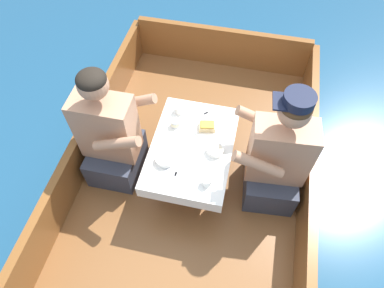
# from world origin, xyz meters

# --- Properties ---
(ground_plane) EXTENTS (60.00, 60.00, 0.00)m
(ground_plane) POSITION_xyz_m (0.00, 0.00, 0.00)
(ground_plane) COLOR navy
(boat_deck) EXTENTS (1.77, 2.94, 0.32)m
(boat_deck) POSITION_xyz_m (0.00, 0.00, 0.16)
(boat_deck) COLOR brown
(boat_deck) RESTS_ON ground_plane
(gunwale_port) EXTENTS (0.06, 2.94, 0.35)m
(gunwale_port) POSITION_xyz_m (-0.85, 0.00, 0.50)
(gunwale_port) COLOR brown
(gunwale_port) RESTS_ON boat_deck
(gunwale_starboard) EXTENTS (0.06, 2.94, 0.35)m
(gunwale_starboard) POSITION_xyz_m (0.85, 0.00, 0.50)
(gunwale_starboard) COLOR brown
(gunwale_starboard) RESTS_ON boat_deck
(bow_coaming) EXTENTS (1.65, 0.06, 0.40)m
(bow_coaming) POSITION_xyz_m (0.00, 1.44, 0.52)
(bow_coaming) COLOR brown
(bow_coaming) RESTS_ON boat_deck
(cockpit_table) EXTENTS (0.57, 0.82, 0.41)m
(cockpit_table) POSITION_xyz_m (0.00, 0.09, 0.68)
(cockpit_table) COLOR #B2B2B7
(cockpit_table) RESTS_ON boat_deck
(person_port) EXTENTS (0.52, 0.44, 1.02)m
(person_port) POSITION_xyz_m (-0.58, 0.04, 0.73)
(person_port) COLOR #333847
(person_port) RESTS_ON boat_deck
(person_starboard) EXTENTS (0.55, 0.48, 1.04)m
(person_starboard) POSITION_xyz_m (0.58, 0.10, 0.73)
(person_starboard) COLOR #333847
(person_starboard) RESTS_ON boat_deck
(plate_sandwich) EXTENTS (0.19, 0.19, 0.01)m
(plate_sandwich) POSITION_xyz_m (0.07, 0.26, 0.73)
(plate_sandwich) COLOR white
(plate_sandwich) RESTS_ON cockpit_table
(plate_bread) EXTENTS (0.18, 0.18, 0.01)m
(plate_bread) POSITION_xyz_m (-0.01, 0.07, 0.73)
(plate_bread) COLOR white
(plate_bread) RESTS_ON cockpit_table
(sandwich) EXTENTS (0.13, 0.10, 0.05)m
(sandwich) POSITION_xyz_m (0.07, 0.26, 0.76)
(sandwich) COLOR #E0BC7F
(sandwich) RESTS_ON plate_sandwich
(bowl_port_near) EXTENTS (0.13, 0.13, 0.04)m
(bowl_port_near) POSITION_xyz_m (-0.15, -0.07, 0.75)
(bowl_port_near) COLOR white
(bowl_port_near) RESTS_ON cockpit_table
(bowl_starboard_near) EXTENTS (0.12, 0.12, 0.04)m
(bowl_starboard_near) POSITION_xyz_m (0.17, 0.07, 0.75)
(bowl_starboard_near) COLOR white
(bowl_starboard_near) RESTS_ON cockpit_table
(coffee_cup_port) EXTENTS (0.10, 0.08, 0.06)m
(coffee_cup_port) POSITION_xyz_m (-0.16, 0.38, 0.76)
(coffee_cup_port) COLOR white
(coffee_cup_port) RESTS_ON cockpit_table
(coffee_cup_starboard) EXTENTS (0.09, 0.06, 0.05)m
(coffee_cup_starboard) POSITION_xyz_m (0.16, -0.18, 0.76)
(coffee_cup_starboard) COLOR white
(coffee_cup_starboard) RESTS_ON cockpit_table
(tin_can) EXTENTS (0.07, 0.07, 0.05)m
(tin_can) POSITION_xyz_m (-0.16, 0.24, 0.76)
(tin_can) COLOR silver
(tin_can) RESTS_ON cockpit_table
(utensil_fork_port) EXTENTS (0.02, 0.17, 0.00)m
(utensil_fork_port) POSITION_xyz_m (-0.05, -0.21, 0.73)
(utensil_fork_port) COLOR silver
(utensil_fork_port) RESTS_ON cockpit_table
(utensil_fork_starboard) EXTENTS (0.14, 0.12, 0.00)m
(utensil_fork_starboard) POSITION_xyz_m (-0.00, 0.37, 0.73)
(utensil_fork_starboard) COLOR silver
(utensil_fork_starboard) RESTS_ON cockpit_table
(utensil_spoon_center) EXTENTS (0.13, 0.13, 0.01)m
(utensil_spoon_center) POSITION_xyz_m (-0.14, -0.17, 0.73)
(utensil_spoon_center) COLOR silver
(utensil_spoon_center) RESTS_ON cockpit_table
(utensil_spoon_port) EXTENTS (0.17, 0.05, 0.01)m
(utensil_spoon_port) POSITION_xyz_m (0.04, -0.07, 0.73)
(utensil_spoon_port) COLOR silver
(utensil_spoon_port) RESTS_ON cockpit_table
(utensil_knife_port) EXTENTS (0.17, 0.04, 0.00)m
(utensil_knife_port) POSITION_xyz_m (-0.12, 0.15, 0.73)
(utensil_knife_port) COLOR silver
(utensil_knife_port) RESTS_ON cockpit_table
(utensil_spoon_starboard) EXTENTS (0.09, 0.16, 0.01)m
(utensil_spoon_starboard) POSITION_xyz_m (0.05, -0.13, 0.73)
(utensil_spoon_starboard) COLOR silver
(utensil_spoon_starboard) RESTS_ON cockpit_table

